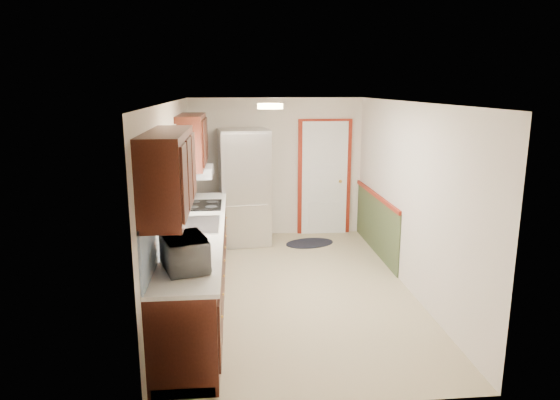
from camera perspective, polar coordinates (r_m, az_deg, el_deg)
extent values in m
cube|color=tan|center=(6.66, 1.44, -9.98)|extent=(3.20, 5.20, 0.12)
cube|color=white|center=(6.14, 1.57, 11.13)|extent=(3.20, 5.20, 0.12)
cube|color=beige|center=(8.74, -0.44, 3.74)|extent=(3.20, 0.10, 2.40)
cube|color=beige|center=(3.92, 5.87, -7.90)|extent=(3.20, 0.10, 2.40)
cube|color=beige|center=(6.30, -12.17, -0.14)|extent=(0.10, 5.20, 2.40)
cube|color=beige|center=(6.64, 14.47, 0.40)|extent=(0.10, 5.20, 2.40)
cube|color=#37140C|center=(6.19, -9.39, -7.49)|extent=(0.60, 4.00, 0.90)
cube|color=white|center=(6.05, -9.41, -3.31)|extent=(0.63, 4.00, 0.04)
cube|color=#5C9AE0|center=(6.00, -12.39, -0.64)|extent=(0.02, 4.00, 0.55)
cube|color=#37140C|center=(4.60, -12.65, 3.03)|extent=(0.35, 1.40, 0.75)
cube|color=#37140C|center=(7.26, -10.03, 6.65)|extent=(0.35, 1.20, 0.75)
cube|color=white|center=(6.02, -12.44, 3.33)|extent=(0.02, 1.00, 0.90)
cube|color=#C74925|center=(5.97, -12.17, 6.66)|extent=(0.05, 1.12, 0.24)
cube|color=#B7B7BC|center=(6.14, -9.40, -2.82)|extent=(0.52, 0.82, 0.02)
cube|color=white|center=(7.37, -9.48, 3.23)|extent=(0.45, 0.60, 0.15)
cube|color=maroon|center=(8.85, 5.08, 2.49)|extent=(0.94, 0.05, 2.08)
cube|color=white|center=(8.83, 5.11, 2.46)|extent=(0.80, 0.04, 2.00)
cube|color=#3E4B2A|center=(8.06, 10.90, -2.75)|extent=(0.02, 2.30, 0.90)
cube|color=maroon|center=(7.94, 10.95, 0.52)|extent=(0.04, 2.30, 0.06)
cylinder|color=#FFD88C|center=(5.92, -1.13, 10.67)|extent=(0.30, 0.30, 0.06)
imported|color=white|center=(4.68, -10.82, -5.56)|extent=(0.46, 0.62, 0.37)
cube|color=#B7B7BC|center=(8.31, -4.09, 1.51)|extent=(0.87, 0.82, 1.91)
cylinder|color=black|center=(7.93, -5.93, 0.21)|extent=(0.02, 0.02, 1.34)
ellipsoid|color=black|center=(8.45, 3.40, -4.94)|extent=(0.94, 0.73, 0.01)
cube|color=black|center=(7.11, -8.85, -0.59)|extent=(0.53, 0.64, 0.02)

